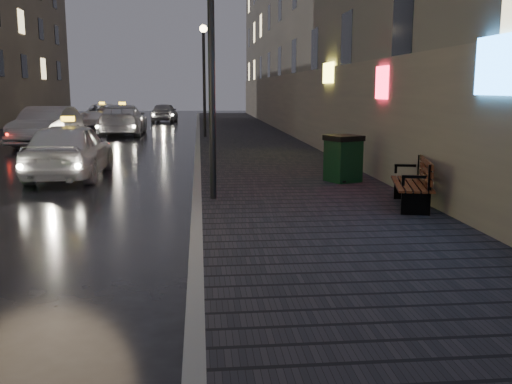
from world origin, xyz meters
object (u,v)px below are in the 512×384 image
bench (415,182)px  trash_bin (343,158)px  taxi_near (70,150)px  lamp_far (204,67)px  lamp_near (211,37)px  taxi_mid (123,120)px  car_far (165,112)px  car_left_mid (47,126)px  taxi_far (102,115)px

bench → trash_bin: bearing=115.7°
trash_bin → taxi_near: taxi_near is taller
lamp_far → lamp_near: bearing=-90.0°
taxi_mid → car_far: size_ratio=1.34×
taxi_mid → car_far: (1.52, 12.13, -0.10)m
car_left_mid → lamp_far: bearing=22.7°
lamp_near → taxi_far: 28.36m
lamp_near → lamp_far: (0.00, 16.00, 0.00)m
taxi_far → lamp_near: bearing=-78.7°
car_left_mid → taxi_far: (0.16, 13.65, -0.12)m
taxi_far → car_left_mid: bearing=-93.1°
bench → taxi_mid: size_ratio=0.36×
taxi_mid → taxi_far: bearing=-74.1°
car_left_mid → taxi_mid: 6.26m
car_far → taxi_far: bearing=51.6°
taxi_mid → lamp_near: bearing=101.9°
trash_bin → taxi_far: (-10.04, 25.46, -0.01)m
taxi_near → car_left_mid: 9.95m
taxi_near → car_far: size_ratio=1.10×
car_far → taxi_mid: bearing=87.2°
lamp_far → car_left_mid: (-6.89, -2.25, -2.64)m
lamp_far → taxi_mid: (-4.37, 3.48, -2.68)m
taxi_mid → taxi_far: (-2.37, 7.92, -0.08)m
car_left_mid → taxi_far: size_ratio=0.98×
car_left_mid → taxi_mid: size_ratio=0.92×
bench → car_left_mid: bearing=140.3°
lamp_far → bench: (3.94, -17.26, -2.85)m
taxi_near → car_left_mid: car_left_mid is taller
trash_bin → taxi_near: size_ratio=0.25×
lamp_far → taxi_near: bearing=-108.3°
bench → taxi_far: size_ratio=0.38×
lamp_far → bench: lamp_far is taller
taxi_near → taxi_mid: size_ratio=0.82×
lamp_near → car_left_mid: bearing=116.6°
bench → taxi_far: 30.59m
trash_bin → taxi_mid: (-7.67, 17.53, 0.07)m
lamp_far → taxi_mid: bearing=141.4°
lamp_near → taxi_mid: 20.15m
car_left_mid → car_far: bearing=81.9°
lamp_far → car_left_mid: 7.71m
bench → taxi_mid: taxi_mid is taller
bench → taxi_far: taxi_far is taller
trash_bin → taxi_far: 27.37m
taxi_mid → car_far: 12.22m
lamp_near → taxi_far: lamp_near is taller
lamp_far → car_far: bearing=100.3°
taxi_near → car_far: 27.35m
lamp_near → trash_bin: size_ratio=4.55×
taxi_near → bench: bearing=145.1°
bench → lamp_near: bearing=176.7°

